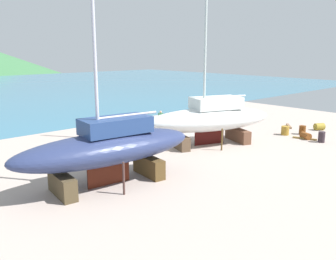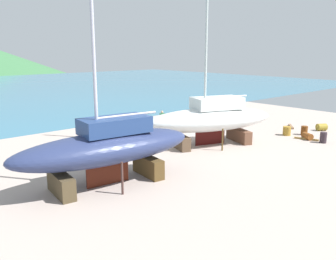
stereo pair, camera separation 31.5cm
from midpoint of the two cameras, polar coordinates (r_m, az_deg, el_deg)
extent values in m
plane|color=#AD9C91|center=(27.47, 3.61, -2.58)|extent=(47.31, 47.31, 0.00)
cube|color=brown|center=(26.84, 2.15, -1.80)|extent=(1.60, 2.84, 1.02)
cube|color=brown|center=(29.31, 11.60, -0.82)|extent=(1.60, 2.84, 1.02)
cylinder|color=brown|center=(26.31, 9.08, -1.55)|extent=(0.12, 0.12, 1.64)
cylinder|color=brown|center=(29.54, 5.34, 0.11)|extent=(0.12, 0.12, 1.64)
ellipsoid|color=white|center=(27.66, 7.17, 1.71)|extent=(11.07, 6.83, 1.78)
cube|color=#440F0D|center=(27.99, 7.08, -1.34)|extent=(2.40, 0.93, 1.25)
cube|color=silver|center=(27.71, 8.19, 4.32)|extent=(4.27, 3.24, 0.89)
cylinder|color=silver|center=(27.04, 6.61, 17.87)|extent=(0.18, 0.18, 13.79)
cylinder|color=silver|center=(28.05, 9.63, 5.30)|extent=(3.51, 1.37, 0.13)
cube|color=#4A3C27|center=(18.91, -16.33, -8.42)|extent=(0.98, 2.52, 1.12)
cube|color=#513B1D|center=(20.98, -2.78, -5.80)|extent=(0.98, 2.52, 1.12)
cylinder|color=#462F2B|center=(18.27, -6.87, -7.71)|extent=(0.12, 0.12, 1.72)
cylinder|color=#443129|center=(21.17, -11.22, -5.01)|extent=(0.12, 0.12, 1.72)
ellipsoid|color=navy|center=(19.35, -9.34, -2.89)|extent=(10.64, 4.25, 1.72)
cube|color=#511C0F|center=(19.78, -9.19, -6.96)|extent=(2.48, 0.37, 1.20)
cube|color=navy|center=(19.29, -8.08, 0.77)|extent=(3.92, 2.26, 0.86)
cylinder|color=silver|center=(18.53, -11.63, 17.58)|extent=(0.18, 0.18, 12.05)
cylinder|color=silver|center=(19.56, -6.09, 2.39)|extent=(3.62, 0.55, 0.13)
cube|color=maroon|center=(33.45, -0.67, 0.94)|extent=(0.39, 0.32, 0.84)
cube|color=#3B7650|center=(33.31, -0.67, 2.19)|extent=(0.50, 0.40, 0.65)
sphere|color=tan|center=(33.23, -0.68, 2.93)|extent=(0.22, 0.22, 0.22)
cylinder|color=#30252B|center=(30.90, 23.94, -1.11)|extent=(0.56, 0.56, 0.87)
cylinder|color=brown|center=(31.60, 21.75, -0.93)|extent=(0.90, 1.06, 0.56)
cylinder|color=olive|center=(32.53, 18.81, -0.14)|extent=(0.94, 0.94, 0.77)
cylinder|color=olive|center=(25.79, -11.52, -3.17)|extent=(1.07, 1.07, 0.57)
cylinder|color=olive|center=(35.64, 23.67, 0.43)|extent=(1.07, 0.98, 0.64)
cylinder|color=#613110|center=(33.24, 21.30, -0.07)|extent=(0.71, 0.71, 0.77)
cylinder|color=#2B2126|center=(37.60, 8.26, 1.96)|extent=(1.02, 0.92, 0.66)
cube|color=olive|center=(31.50, 21.61, -1.35)|extent=(0.72, 1.87, 0.14)
cube|color=#856346|center=(36.10, 19.39, 0.53)|extent=(1.57, 1.33, 0.17)
camera|label=1|loc=(0.16, -89.61, 0.09)|focal=37.95mm
camera|label=2|loc=(0.16, 90.39, -0.09)|focal=37.95mm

